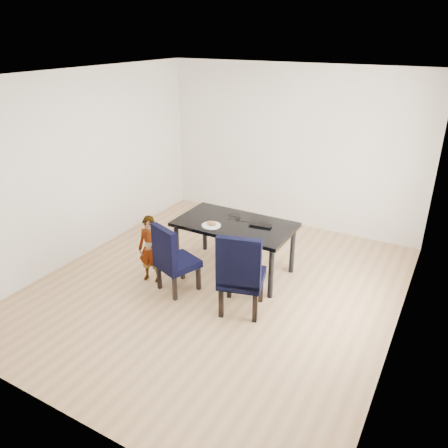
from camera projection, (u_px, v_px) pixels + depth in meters
The scene contains 14 objects.
floor at pixel (217, 287), 5.87m from camera, with size 4.50×5.00×0.01m, color tan.
ceiling at pixel (215, 76), 4.76m from camera, with size 4.50×5.00×0.01m, color white.
wall_back at pixel (291, 148), 7.30m from camera, with size 4.50×0.01×2.70m, color white.
wall_front at pixel (50, 291), 3.32m from camera, with size 4.50×0.01×2.70m, color silver.
wall_left at pixel (82, 166), 6.32m from camera, with size 0.01×5.00×2.70m, color silver.
wall_right at pixel (413, 231), 4.30m from camera, with size 0.01×5.00×2.70m, color silver.
dining_table at pixel (234, 247), 6.11m from camera, with size 1.60×0.90×0.75m, color black.
chair_left at pixel (178, 257), 5.63m from camera, with size 0.45×0.47×0.94m, color black.
chair_right at pixel (242, 271), 5.19m from camera, with size 0.52×0.54×1.07m, color black.
child at pixel (150, 249), 5.85m from camera, with size 0.34×0.23×0.94m, color orange.
plate at pixel (211, 225), 5.86m from camera, with size 0.26×0.26×0.01m, color silver.
sandwich at pixel (212, 223), 5.83m from camera, with size 0.15×0.07×0.06m, color #A06C39.
laptop at pixel (261, 224), 5.90m from camera, with size 0.31×0.20×0.02m, color black.
cable_tangle at pixel (234, 219), 6.05m from camera, with size 0.16×0.16×0.01m, color black.
Camera 1 is at (2.54, -4.32, 3.17)m, focal length 35.00 mm.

